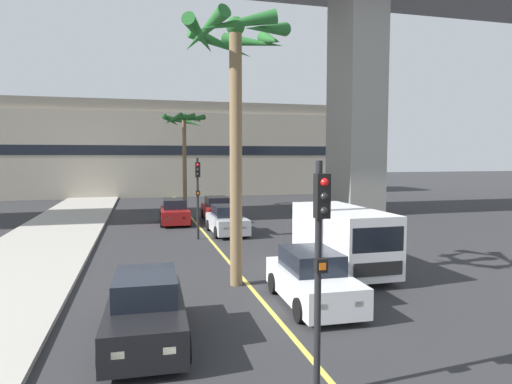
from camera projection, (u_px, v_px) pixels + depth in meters
name	position (u px, v px, depth m)	size (l,w,h in m)	color
lane_stripe_center	(208.00, 238.00, 23.63)	(0.14, 56.00, 0.01)	#DBCC4C
pier_building_backdrop	(171.00, 150.00, 50.67)	(39.79, 8.04, 10.10)	#BCB29E
car_queue_front	(146.00, 311.00, 10.34)	(1.93, 4.15, 1.56)	black
car_queue_second	(312.00, 279.00, 12.98)	(1.91, 4.14, 1.56)	white
car_queue_third	(217.00, 209.00, 30.10)	(1.87, 4.12, 1.56)	maroon
car_queue_fourth	(227.00, 221.00, 24.81)	(1.89, 4.13, 1.56)	#B7BABF
car_queue_fifth	(175.00, 212.00, 28.47)	(1.93, 4.15, 1.56)	maroon
delivery_van	(342.00, 237.00, 16.58)	(2.19, 5.27, 2.36)	white
traffic_light_median_near	(320.00, 247.00, 7.74)	(0.24, 0.37, 4.20)	black
traffic_light_median_far	(198.00, 187.00, 22.91)	(0.24, 0.37, 4.20)	black
palm_tree_near_median	(236.00, 72.00, 14.41)	(3.58, 3.65, 8.70)	brown
palm_tree_mid_median	(184.00, 129.00, 36.17)	(3.52, 3.57, 7.73)	brown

